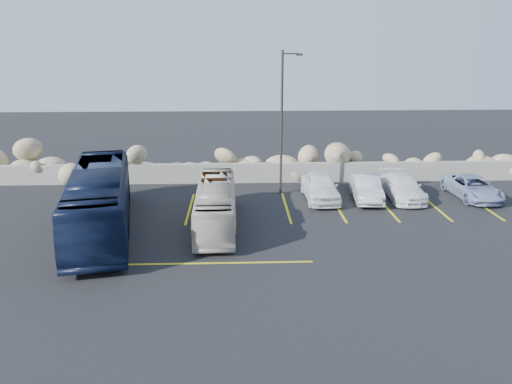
{
  "coord_description": "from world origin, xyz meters",
  "views": [
    {
      "loc": [
        0.04,
        -17.94,
        8.46
      ],
      "look_at": [
        0.87,
        4.0,
        1.78
      ],
      "focal_mm": 35.0,
      "sensor_mm": 36.0,
      "label": 1
    }
  ],
  "objects_px": {
    "vintage_bus": "(216,205)",
    "car_c": "(402,187)",
    "car_a": "(320,187)",
    "car_b": "(366,188)",
    "lamppost": "(283,119)",
    "tour_coach": "(100,200)",
    "car_d": "(472,187)"
  },
  "relations": [
    {
      "from": "vintage_bus",
      "to": "car_c",
      "type": "xyz_separation_m",
      "value": [
        10.22,
        4.02,
        -0.4
      ]
    },
    {
      "from": "vintage_bus",
      "to": "car_b",
      "type": "height_order",
      "value": "vintage_bus"
    },
    {
      "from": "lamppost",
      "to": "car_c",
      "type": "distance_m",
      "value": 7.68
    },
    {
      "from": "car_a",
      "to": "car_c",
      "type": "distance_m",
      "value": 4.63
    },
    {
      "from": "tour_coach",
      "to": "car_d",
      "type": "xyz_separation_m",
      "value": [
        19.43,
        4.33,
        -0.86
      ]
    },
    {
      "from": "car_d",
      "to": "lamppost",
      "type": "bearing_deg",
      "value": 170.66
    },
    {
      "from": "car_a",
      "to": "car_c",
      "type": "height_order",
      "value": "car_a"
    },
    {
      "from": "lamppost",
      "to": "tour_coach",
      "type": "distance_m",
      "value": 10.8
    },
    {
      "from": "car_d",
      "to": "car_c",
      "type": "bearing_deg",
      "value": 175.59
    },
    {
      "from": "car_a",
      "to": "vintage_bus",
      "type": "bearing_deg",
      "value": -145.97
    },
    {
      "from": "car_a",
      "to": "car_b",
      "type": "relative_size",
      "value": 1.08
    },
    {
      "from": "car_a",
      "to": "lamppost",
      "type": "bearing_deg",
      "value": 148.75
    },
    {
      "from": "lamppost",
      "to": "vintage_bus",
      "type": "height_order",
      "value": "lamppost"
    },
    {
      "from": "vintage_bus",
      "to": "car_d",
      "type": "height_order",
      "value": "vintage_bus"
    },
    {
      "from": "vintage_bus",
      "to": "car_c",
      "type": "height_order",
      "value": "vintage_bus"
    },
    {
      "from": "car_a",
      "to": "car_c",
      "type": "xyz_separation_m",
      "value": [
        4.63,
        0.09,
        -0.1
      ]
    },
    {
      "from": "tour_coach",
      "to": "car_b",
      "type": "xyz_separation_m",
      "value": [
        13.41,
        4.22,
        -0.8
      ]
    },
    {
      "from": "car_b",
      "to": "car_c",
      "type": "relative_size",
      "value": 0.92
    },
    {
      "from": "car_d",
      "to": "vintage_bus",
      "type": "bearing_deg",
      "value": -167.45
    },
    {
      "from": "lamppost",
      "to": "vintage_bus",
      "type": "bearing_deg",
      "value": -124.86
    },
    {
      "from": "car_a",
      "to": "car_b",
      "type": "height_order",
      "value": "car_a"
    },
    {
      "from": "lamppost",
      "to": "vintage_bus",
      "type": "xyz_separation_m",
      "value": [
        -3.56,
        -5.11,
        -3.25
      ]
    },
    {
      "from": "car_b",
      "to": "car_d",
      "type": "bearing_deg",
      "value": 6.21
    },
    {
      "from": "car_b",
      "to": "car_d",
      "type": "xyz_separation_m",
      "value": [
        6.02,
        0.11,
        -0.06
      ]
    },
    {
      "from": "vintage_bus",
      "to": "car_a",
      "type": "xyz_separation_m",
      "value": [
        5.59,
        3.93,
        -0.3
      ]
    },
    {
      "from": "tour_coach",
      "to": "car_b",
      "type": "distance_m",
      "value": 14.08
    },
    {
      "from": "lamppost",
      "to": "tour_coach",
      "type": "height_order",
      "value": "lamppost"
    },
    {
      "from": "car_c",
      "to": "car_d",
      "type": "xyz_separation_m",
      "value": [
        3.94,
        -0.1,
        -0.03
      ]
    },
    {
      "from": "car_c",
      "to": "car_d",
      "type": "relative_size",
      "value": 1.01
    },
    {
      "from": "lamppost",
      "to": "tour_coach",
      "type": "bearing_deg",
      "value": -147.96
    },
    {
      "from": "car_d",
      "to": "car_a",
      "type": "bearing_deg",
      "value": 177.03
    },
    {
      "from": "car_a",
      "to": "car_d",
      "type": "xyz_separation_m",
      "value": [
        8.57,
        -0.01,
        -0.14
      ]
    }
  ]
}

